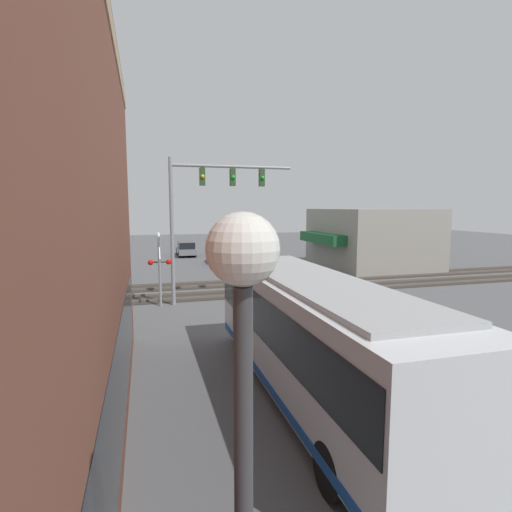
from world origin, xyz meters
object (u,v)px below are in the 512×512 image
at_px(parked_car_silver, 280,268).
at_px(parked_car_blue, 223,256).
at_px(parked_car_grey, 186,249).
at_px(pedestrian_near_bus, 357,343).
at_px(crossing_signal, 160,262).
at_px(city_bus, 312,332).

distance_m(parked_car_silver, parked_car_blue, 8.24).
bearing_deg(parked_car_blue, parked_car_grey, 20.49).
bearing_deg(parked_car_silver, pedestrian_near_bus, 169.07).
bearing_deg(crossing_signal, pedestrian_near_bus, -150.79).
xyz_separation_m(crossing_signal, parked_car_silver, (6.80, -8.87, -1.65)).
height_order(parked_car_silver, parked_car_blue, parked_car_blue).
relative_size(parked_car_silver, pedestrian_near_bus, 2.78).
bearing_deg(city_bus, parked_car_silver, -16.55).
bearing_deg(pedestrian_near_bus, parked_car_blue, -1.06).
relative_size(city_bus, parked_car_blue, 2.23).
bearing_deg(pedestrian_near_bus, crossing_signal, 29.21).
bearing_deg(parked_car_silver, crossing_signal, 127.46).
relative_size(city_bus, parked_car_silver, 2.28).
xyz_separation_m(city_bus, crossing_signal, (11.37, 3.47, 0.49)).
bearing_deg(parked_car_grey, parked_car_blue, -159.51).
xyz_separation_m(parked_car_blue, pedestrian_near_bus, (-24.60, 0.45, 0.15)).
bearing_deg(city_bus, pedestrian_near_bus, -58.37).
xyz_separation_m(parked_car_silver, parked_car_blue, (7.75, 2.80, 0.06)).
relative_size(crossing_signal, pedestrian_near_bus, 2.25).
height_order(crossing_signal, parked_car_blue, crossing_signal).
distance_m(city_bus, crossing_signal, 11.90).
height_order(parked_car_blue, pedestrian_near_bus, pedestrian_near_bus).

